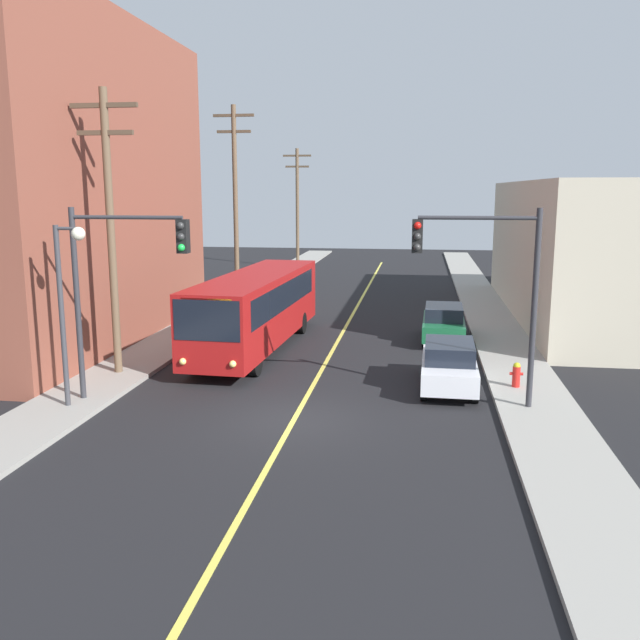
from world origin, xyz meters
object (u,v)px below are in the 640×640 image
object	(u,v)px
utility_pole_far	(297,202)
traffic_signal_left_corner	(122,269)
parked_car_white	(449,365)
utility_pole_mid	(235,196)
street_lamp_left	(67,290)
parked_car_green	(444,323)
utility_pole_near	(110,220)
traffic_signal_right_corner	(483,270)
fire_hydrant	(516,374)
city_bus	(257,307)

from	to	relation	value
utility_pole_far	traffic_signal_left_corner	distance (m)	38.77
parked_car_white	traffic_signal_left_corner	xyz separation A→B (m)	(-10.03, -3.25, 3.46)
utility_pole_mid	street_lamp_left	distance (m)	20.93
traffic_signal_left_corner	parked_car_green	bearing A→B (deg)	46.90
utility_pole_near	traffic_signal_right_corner	bearing A→B (deg)	-9.20
utility_pole_far	utility_pole_mid	bearing A→B (deg)	-90.97
utility_pole_near	traffic_signal_right_corner	distance (m)	12.85
utility_pole_far	street_lamp_left	xyz separation A→B (m)	(0.14, -39.50, -1.89)
parked_car_green	utility_pole_far	world-z (taller)	utility_pole_far
parked_car_green	traffic_signal_right_corner	size ratio (longest dim) A/B	0.74
utility_pole_far	utility_pole_near	bearing A→B (deg)	-90.39
parked_car_green	fire_hydrant	distance (m)	7.81
parked_car_green	utility_pole_near	world-z (taller)	utility_pole_near
parked_car_white	street_lamp_left	xyz separation A→B (m)	(-11.44, -4.03, 2.90)
utility_pole_near	traffic_signal_right_corner	world-z (taller)	utility_pole_near
city_bus	utility_pole_far	xyz separation A→B (m)	(-3.78, 30.65, 3.81)
fire_hydrant	city_bus	bearing A→B (deg)	154.46
parked_car_white	utility_pole_mid	distance (m)	21.26
traffic_signal_right_corner	traffic_signal_left_corner	bearing A→B (deg)	-174.03
street_lamp_left	fire_hydrant	world-z (taller)	street_lamp_left
traffic_signal_right_corner	street_lamp_left	bearing A→B (deg)	-171.13
fire_hydrant	traffic_signal_right_corner	bearing A→B (deg)	-123.91
parked_car_green	traffic_signal_left_corner	world-z (taller)	traffic_signal_left_corner
parked_car_green	traffic_signal_left_corner	bearing A→B (deg)	-133.10
utility_pole_far	street_lamp_left	distance (m)	39.54
utility_pole_near	parked_car_white	bearing A→B (deg)	0.34
parked_car_white	traffic_signal_left_corner	distance (m)	11.09
parked_car_green	utility_pole_mid	distance (m)	16.06
city_bus	traffic_signal_left_corner	world-z (taller)	traffic_signal_left_corner
utility_pole_far	traffic_signal_left_corner	size ratio (longest dim) A/B	1.66
traffic_signal_right_corner	city_bus	bearing A→B (deg)	141.11
utility_pole_far	street_lamp_left	world-z (taller)	utility_pole_far
parked_car_green	utility_pole_near	size ratio (longest dim) A/B	0.45
street_lamp_left	traffic_signal_left_corner	bearing A→B (deg)	28.83
city_bus	parked_car_green	distance (m)	8.36
parked_car_white	utility_pole_far	xyz separation A→B (m)	(-11.59, 35.47, 4.79)
parked_car_white	utility_pole_mid	xyz separation A→B (m)	(-11.91, 16.74, 5.49)
parked_car_white	utility_pole_near	xyz separation A→B (m)	(-11.83, -0.07, 4.77)
city_bus	traffic_signal_right_corner	world-z (taller)	traffic_signal_right_corner
parked_car_white	utility_pole_mid	world-z (taller)	utility_pole_mid
parked_car_green	utility_pole_mid	bearing A→B (deg)	142.36
traffic_signal_right_corner	street_lamp_left	xyz separation A→B (m)	(-12.24, -1.91, -0.56)
parked_car_white	traffic_signal_left_corner	bearing A→B (deg)	-162.07
utility_pole_far	city_bus	bearing A→B (deg)	-82.98
utility_pole_far	fire_hydrant	xyz separation A→B (m)	(13.82, -35.45, -5.05)
parked_car_white	traffic_signal_right_corner	bearing A→B (deg)	-69.43
city_bus	fire_hydrant	distance (m)	11.20
traffic_signal_right_corner	utility_pole_mid	bearing A→B (deg)	123.96
utility_pole_far	traffic_signal_left_corner	world-z (taller)	utility_pole_far
utility_pole_near	utility_pole_mid	size ratio (longest dim) A/B	0.88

